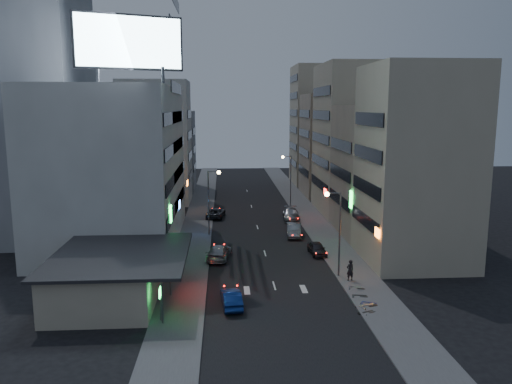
{
  "coord_description": "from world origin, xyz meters",
  "views": [
    {
      "loc": [
        -4.42,
        -38.37,
        15.84
      ],
      "look_at": [
        -0.72,
        17.88,
        6.15
      ],
      "focal_mm": 35.0,
      "sensor_mm": 36.0,
      "label": 1
    }
  ],
  "objects": [
    {
      "name": "sidewalk_left",
      "position": [
        -8.0,
        30.0,
        0.06
      ],
      "size": [
        4.0,
        120.0,
        0.12
      ],
      "primitive_type": "cube",
      "color": "#4C4C4F",
      "rests_on": "ground"
    },
    {
      "name": "street_lamp_right_near",
      "position": [
        5.9,
        6.0,
        5.36
      ],
      "size": [
        1.6,
        0.44,
        8.02
      ],
      "color": "#595B60",
      "rests_on": "sidewalk_right"
    },
    {
      "name": "parked_car_right_far",
      "position": [
        5.04,
        29.92,
        0.8
      ],
      "size": [
        2.61,
        5.64,
        1.59
      ],
      "primitive_type": "imported",
      "rotation": [
        0.0,
        0.0,
        -0.07
      ],
      "color": "gray",
      "rests_on": "ground"
    },
    {
      "name": "white_building",
      "position": [
        -17.0,
        20.0,
        9.0
      ],
      "size": [
        14.0,
        24.0,
        18.0
      ],
      "primitive_type": "cube",
      "color": "silver",
      "rests_on": "ground"
    },
    {
      "name": "scooter_silver_b",
      "position": [
        7.88,
        2.72,
        0.7
      ],
      "size": [
        1.18,
        2.01,
        1.16
      ],
      "primitive_type": null,
      "rotation": [
        0.0,
        0.0,
        1.27
      ],
      "color": "#A2A4AA",
      "rests_on": "sidewalk_right"
    },
    {
      "name": "person",
      "position": [
        7.02,
        4.6,
        1.09
      ],
      "size": [
        0.8,
        0.63,
        1.94
      ],
      "primitive_type": "imported",
      "rotation": [
        0.0,
        0.0,
        3.41
      ],
      "color": "black",
      "rests_on": "sidewalk_right"
    },
    {
      "name": "far_right_b",
      "position": [
        16.0,
        64.0,
        12.0
      ],
      "size": [
        12.0,
        12.0,
        24.0
      ],
      "primitive_type": "cube",
      "color": "tan",
      "rests_on": "ground"
    },
    {
      "name": "billboard",
      "position": [
        -12.99,
        9.97,
        21.66
      ],
      "size": [
        9.52,
        3.75,
        6.2
      ],
      "rotation": [
        0.0,
        0.0,
        0.35
      ],
      "color": "#595B60",
      "rests_on": "white_building"
    },
    {
      "name": "scooter_blue",
      "position": [
        7.91,
        -0.8,
        0.67
      ],
      "size": [
        1.29,
        1.9,
        1.1
      ],
      "primitive_type": null,
      "rotation": [
        0.0,
        0.0,
        1.15
      ],
      "color": "navy",
      "rests_on": "sidewalk_right"
    },
    {
      "name": "ground",
      "position": [
        0.0,
        0.0,
        0.0
      ],
      "size": [
        180.0,
        180.0,
        0.0
      ],
      "primitive_type": "plane",
      "color": "black",
      "rests_on": "ground"
    },
    {
      "name": "sidewalk_right",
      "position": [
        8.0,
        30.0,
        0.06
      ],
      "size": [
        4.0,
        120.0,
        0.12
      ],
      "primitive_type": "cube",
      "color": "#4C4C4F",
      "rests_on": "ground"
    },
    {
      "name": "shophouse_near",
      "position": [
        15.0,
        10.5,
        10.0
      ],
      "size": [
        10.0,
        11.0,
        20.0
      ],
      "primitive_type": "cube",
      "color": "tan",
      "rests_on": "ground"
    },
    {
      "name": "grey_tower",
      "position": [
        -26.0,
        23.0,
        17.0
      ],
      "size": [
        10.0,
        14.0,
        34.0
      ],
      "primitive_type": "cube",
      "color": "gray",
      "rests_on": "ground"
    },
    {
      "name": "road_car_silver",
      "position": [
        -5.0,
        12.24,
        0.76
      ],
      "size": [
        2.92,
        5.5,
        1.52
      ],
      "primitive_type": "imported",
      "rotation": [
        0.0,
        0.0,
        2.98
      ],
      "color": "#93969A",
      "rests_on": "ground"
    },
    {
      "name": "far_left_b",
      "position": [
        -16.0,
        58.0,
        7.5
      ],
      "size": [
        12.0,
        10.0,
        15.0
      ],
      "primitive_type": "cube",
      "color": "gray",
      "rests_on": "ground"
    },
    {
      "name": "street_lamp_right_far",
      "position": [
        5.9,
        40.0,
        5.36
      ],
      "size": [
        1.6,
        0.44,
        8.02
      ],
      "color": "#595B60",
      "rests_on": "sidewalk_right"
    },
    {
      "name": "scooter_black_a",
      "position": [
        7.08,
        -2.15,
        0.63
      ],
      "size": [
        1.15,
        1.74,
        1.01
      ],
      "primitive_type": null,
      "rotation": [
        0.0,
        0.0,
        1.97
      ],
      "color": "black",
      "rests_on": "sidewalk_right"
    },
    {
      "name": "parked_car_left",
      "position": [
        -5.6,
        32.19,
        0.69
      ],
      "size": [
        2.96,
        5.25,
        1.38
      ],
      "primitive_type": "imported",
      "rotation": [
        0.0,
        0.0,
        3.0
      ],
      "color": "#2B2C31",
      "rests_on": "ground"
    },
    {
      "name": "parked_car_right_near",
      "position": [
        5.6,
        13.2,
        0.66
      ],
      "size": [
        1.8,
        3.96,
        1.32
      ],
      "primitive_type": "imported",
      "rotation": [
        0.0,
        0.0,
        0.06
      ],
      "color": "#2B2B31",
      "rests_on": "ground"
    },
    {
      "name": "road_car_blue",
      "position": [
        -3.92,
        -0.47,
        0.69
      ],
      "size": [
        1.87,
        4.3,
        1.38
      ],
      "primitive_type": "imported",
      "rotation": [
        0.0,
        0.0,
        3.24
      ],
      "color": "navy",
      "rests_on": "ground"
    },
    {
      "name": "scooter_silver_a",
      "position": [
        7.55,
        -0.85,
        0.75
      ],
      "size": [
        1.36,
        2.17,
        1.26
      ],
      "primitive_type": null,
      "rotation": [
        0.0,
        0.0,
        1.92
      ],
      "color": "#9FA0A7",
      "rests_on": "sidewalk_right"
    },
    {
      "name": "shophouse_mid",
      "position": [
        15.5,
        22.0,
        8.0
      ],
      "size": [
        11.0,
        12.0,
        16.0
      ],
      "primitive_type": "cube",
      "color": "tan",
      "rests_on": "ground"
    },
    {
      "name": "far_right_a",
      "position": [
        15.5,
        50.0,
        9.0
      ],
      "size": [
        11.0,
        12.0,
        18.0
      ],
      "primitive_type": "cube",
      "color": "tan",
      "rests_on": "ground"
    },
    {
      "name": "scooter_black_b",
      "position": [
        7.56,
        0.91,
        0.68
      ],
      "size": [
        0.96,
        1.91,
        1.12
      ],
      "primitive_type": null,
      "rotation": [
        0.0,
        0.0,
        1.37
      ],
      "color": "black",
      "rests_on": "sidewalk_right"
    },
    {
      "name": "food_court",
      "position": [
        -13.9,
        2.0,
        1.98
      ],
      "size": [
        11.0,
        13.0,
        3.88
      ],
      "color": "tan",
      "rests_on": "ground"
    },
    {
      "name": "shophouse_far",
      "position": [
        15.0,
        35.0,
        11.0
      ],
      "size": [
        10.0,
        14.0,
        22.0
      ],
      "primitive_type": "cube",
      "color": "tan",
      "rests_on": "ground"
    },
    {
      "name": "street_lamp_left",
      "position": [
        -5.9,
        22.0,
        5.36
      ],
      "size": [
        1.6,
        0.44,
        8.02
      ],
      "color": "#595B60",
      "rests_on": "sidewalk_left"
    },
    {
      "name": "far_left_a",
      "position": [
        -15.5,
        45.0,
        10.0
      ],
      "size": [
        11.0,
        10.0,
        20.0
      ],
      "primitive_type": "cube",
      "color": "silver",
      "rests_on": "ground"
    },
    {
      "name": "parked_car_right_mid",
      "position": [
        4.17,
        21.03,
        0.78
      ],
      "size": [
        2.23,
        4.92,
        1.57
      ],
      "primitive_type": "imported",
      "rotation": [
        0.0,
        0.0,
        -0.12
      ],
      "color": "gray",
      "rests_on": "ground"
    }
  ]
}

